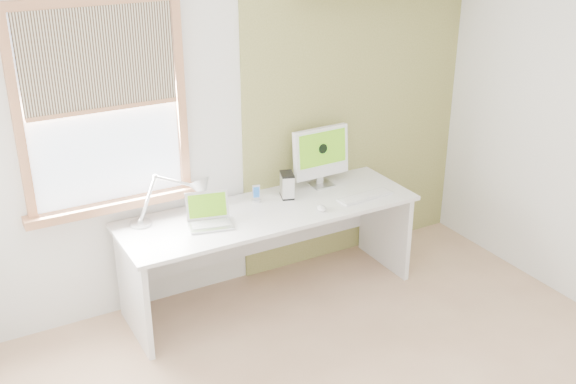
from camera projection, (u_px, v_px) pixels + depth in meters
room at (385, 210)px, 3.65m from camera, size 4.04×3.54×2.64m
accent_wall at (356, 102)px, 5.48m from camera, size 2.00×0.02×2.60m
window at (103, 109)px, 4.47m from camera, size 1.20×0.14×1.42m
desk at (266, 230)px, 5.12m from camera, size 2.20×0.70×0.73m
desk_lamp at (190, 194)px, 4.79m from camera, size 0.62×0.29×0.36m
laptop at (209, 217)px, 4.76m from camera, size 0.35×0.30×0.21m
phone_dock at (256, 197)px, 5.10m from camera, size 0.08×0.08×0.13m
external_drive at (287, 185)px, 5.16m from camera, size 0.13×0.17×0.19m
imac at (321, 154)px, 5.31m from camera, size 0.47×0.16×0.46m
keyboard at (365, 196)px, 5.18m from camera, size 0.45×0.15×0.02m
mouse at (322, 208)px, 4.98m from camera, size 0.08×0.12×0.03m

